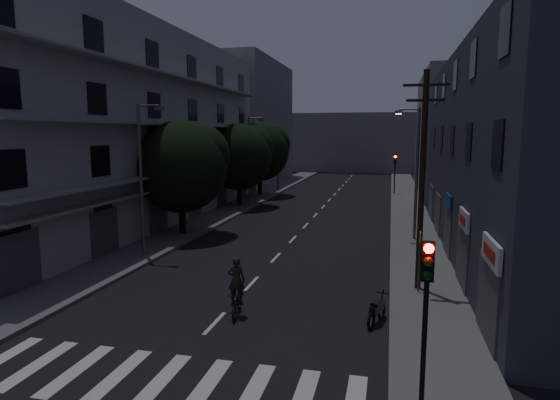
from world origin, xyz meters
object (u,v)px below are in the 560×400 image
at_px(bus_stop_sign, 420,251).
at_px(cyclist, 237,296).
at_px(motorcycle, 377,311).
at_px(traffic_signal_near, 426,292).
at_px(utility_pole, 422,177).

relative_size(bus_stop_sign, cyclist, 1.15).
height_order(motorcycle, cyclist, cyclist).
height_order(traffic_signal_near, utility_pole, utility_pole).
bearing_deg(motorcycle, cyclist, -157.67).
bearing_deg(traffic_signal_near, bus_stop_sign, 87.51).
bearing_deg(bus_stop_sign, motorcycle, -115.19).
bearing_deg(utility_pole, motorcycle, -112.43).
xyz_separation_m(utility_pole, bus_stop_sign, (-0.01, -0.49, -2.98)).
height_order(bus_stop_sign, cyclist, bus_stop_sign).
distance_m(utility_pole, cyclist, 8.88).
xyz_separation_m(bus_stop_sign, motorcycle, (-1.57, -3.34, -1.46)).
xyz_separation_m(traffic_signal_near, motorcycle, (-1.19, 5.44, -2.67)).
height_order(traffic_signal_near, bus_stop_sign, traffic_signal_near).
relative_size(bus_stop_sign, motorcycle, 1.52).
distance_m(motorcycle, cyclist, 5.06).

